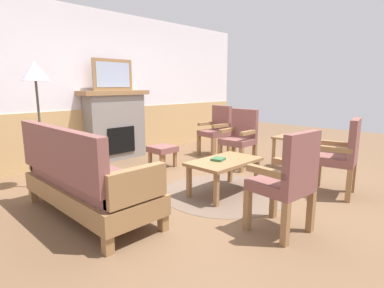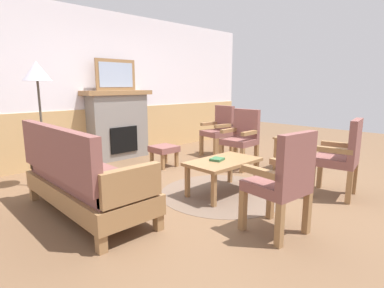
# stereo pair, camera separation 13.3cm
# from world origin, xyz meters

# --- Properties ---
(ground_plane) EXTENTS (14.00, 14.00, 0.00)m
(ground_plane) POSITION_xyz_m (0.00, 0.00, 0.00)
(ground_plane) COLOR brown
(wall_back) EXTENTS (7.20, 0.14, 2.70)m
(wall_back) POSITION_xyz_m (0.00, 2.60, 1.31)
(wall_back) COLOR white
(wall_back) RESTS_ON ground_plane
(fireplace) EXTENTS (1.30, 0.44, 1.28)m
(fireplace) POSITION_xyz_m (0.00, 2.35, 0.65)
(fireplace) COLOR gray
(fireplace) RESTS_ON ground_plane
(framed_picture) EXTENTS (0.80, 0.04, 0.56)m
(framed_picture) POSITION_xyz_m (0.00, 2.35, 1.56)
(framed_picture) COLOR olive
(framed_picture) RESTS_ON fireplace
(couch) EXTENTS (0.70, 1.80, 0.98)m
(couch) POSITION_xyz_m (-1.65, 0.31, 0.40)
(couch) COLOR olive
(couch) RESTS_ON ground_plane
(coffee_table) EXTENTS (0.96, 0.56, 0.44)m
(coffee_table) POSITION_xyz_m (-0.07, -0.30, 0.39)
(coffee_table) COLOR olive
(coffee_table) RESTS_ON ground_plane
(round_rug) EXTENTS (1.62, 1.62, 0.01)m
(round_rug) POSITION_xyz_m (-0.07, -0.30, 0.00)
(round_rug) COLOR brown
(round_rug) RESTS_ON ground_plane
(book_on_table) EXTENTS (0.20, 0.18, 0.03)m
(book_on_table) POSITION_xyz_m (-0.14, -0.25, 0.46)
(book_on_table) COLOR #33663D
(book_on_table) RESTS_ON coffee_table
(footstool) EXTENTS (0.40, 0.40, 0.36)m
(footstool) POSITION_xyz_m (0.22, 1.27, 0.28)
(footstool) COLOR olive
(footstool) RESTS_ON ground_plane
(armchair_near_fireplace) EXTENTS (0.50, 0.50, 0.98)m
(armchair_near_fireplace) POSITION_xyz_m (1.15, 0.33, 0.54)
(armchair_near_fireplace) COLOR olive
(armchair_near_fireplace) RESTS_ON ground_plane
(armchair_by_window_left) EXTENTS (0.54, 0.54, 0.98)m
(armchair_by_window_left) POSITION_xyz_m (1.55, 1.18, 0.54)
(armchair_by_window_left) COLOR olive
(armchair_by_window_left) RESTS_ON ground_plane
(armchair_front_left) EXTENTS (0.53, 0.53, 0.98)m
(armchair_front_left) POSITION_xyz_m (-0.54, -1.40, 0.54)
(armchair_front_left) COLOR olive
(armchair_front_left) RESTS_ON ground_plane
(armchair_front_center) EXTENTS (0.56, 0.56, 0.98)m
(armchair_front_center) POSITION_xyz_m (0.89, -1.38, 0.54)
(armchair_front_center) COLOR olive
(armchair_front_center) RESTS_ON ground_plane
(side_table) EXTENTS (0.44, 0.44, 0.55)m
(side_table) POSITION_xyz_m (1.57, -0.35, 0.43)
(side_table) COLOR olive
(side_table) RESTS_ON ground_plane
(floor_lamp_by_couch) EXTENTS (0.36, 0.36, 1.68)m
(floor_lamp_by_couch) POSITION_xyz_m (-1.61, 1.58, 1.45)
(floor_lamp_by_couch) COLOR #332D28
(floor_lamp_by_couch) RESTS_ON ground_plane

